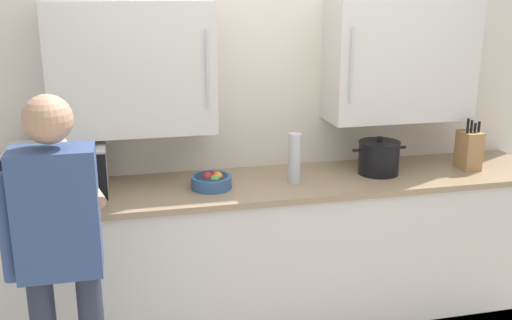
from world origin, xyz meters
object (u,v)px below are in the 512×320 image
Objects in this scene: microwave_oven at (54,171)px; fruit_bowl at (212,181)px; thermos_flask at (295,158)px; stock_pot at (379,158)px; person_figure at (60,248)px; knife_block at (469,150)px.

microwave_oven reaches higher than fruit_bowl.
thermos_flask is (1.32, -0.09, 0.01)m from microwave_oven.
person_figure is at bearing -157.65° from stock_pot.
thermos_flask is 1.43m from person_figure.
microwave_oven is at bearing 174.68° from fruit_bowl.
stock_pot is at bearing 4.98° from thermos_flask.
knife_block is at bearing 16.45° from person_figure.
person_figure is at bearing -163.55° from knife_block.
fruit_bowl is at bearing -177.76° from stock_pot.
thermos_flask is at bearing -0.88° from fruit_bowl.
person_figure reaches higher than stock_pot.
microwave_oven is 1.76× the size of thermos_flask.
fruit_bowl is 0.14× the size of person_figure.
stock_pot is 1.18× the size of thermos_flask.
stock_pot is 0.55m from thermos_flask.
person_figure is (-1.79, -0.73, -0.07)m from stock_pot.
person_figure is at bearing -137.68° from fruit_bowl.
fruit_bowl is 0.67× the size of stock_pot.
stock_pot is (1.02, 0.04, 0.06)m from fruit_bowl.
microwave_oven is 1.49× the size of stock_pot.
stock_pot is 1.93m from person_figure.
microwave_oven is at bearing 178.29° from knife_block.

